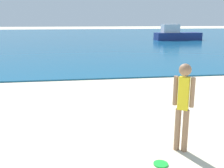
{
  "coord_description": "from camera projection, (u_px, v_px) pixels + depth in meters",
  "views": [
    {
      "loc": [
        -0.63,
        2.23,
        2.48
      ],
      "look_at": [
        0.42,
        9.14,
        0.79
      ],
      "focal_mm": 42.99,
      "sensor_mm": 36.0,
      "label": 1
    }
  ],
  "objects": [
    {
      "name": "person_standing",
      "position": [
        183.0,
        103.0,
        4.99
      ],
      "size": [
        0.34,
        0.26,
        1.71
      ],
      "rotation": [
        0.0,
        0.0,
        2.54
      ],
      "color": "#936B4C",
      "rests_on": "ground"
    },
    {
      "name": "boat_far",
      "position": [
        176.0,
        35.0,
        32.23
      ],
      "size": [
        5.54,
        1.88,
        1.87
      ],
      "rotation": [
        0.0,
        0.0,
        0.02
      ],
      "color": "navy",
      "rests_on": "water"
    },
    {
      "name": "frisbee",
      "position": [
        161.0,
        164.0,
        4.69
      ],
      "size": [
        0.26,
        0.26,
        0.03
      ],
      "primitive_type": "cylinder",
      "color": "green",
      "rests_on": "ground"
    },
    {
      "name": "water",
      "position": [
        75.0,
        36.0,
        40.09
      ],
      "size": [
        160.0,
        60.0,
        0.06
      ],
      "primitive_type": "cube",
      "color": "#14567F",
      "rests_on": "ground"
    }
  ]
}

